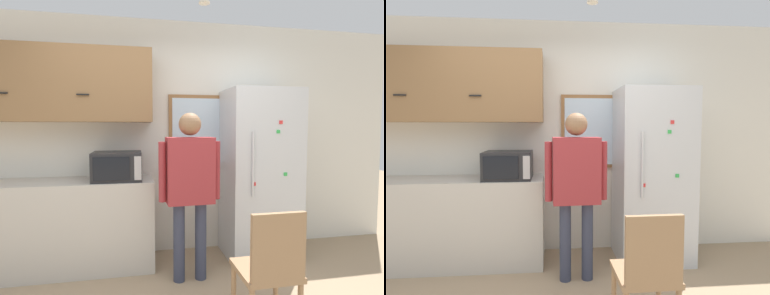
# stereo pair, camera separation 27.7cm
# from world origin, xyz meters

# --- Properties ---
(back_wall) EXTENTS (6.00, 0.06, 2.70)m
(back_wall) POSITION_xyz_m (0.00, 1.78, 1.35)
(back_wall) COLOR silver
(back_wall) RESTS_ON ground_plane
(counter) EXTENTS (2.11, 0.57, 0.93)m
(counter) POSITION_xyz_m (-1.15, 1.46, 0.46)
(counter) COLOR #BCB7AD
(counter) RESTS_ON ground_plane
(upper_cabinets) EXTENTS (2.11, 0.38, 0.76)m
(upper_cabinets) POSITION_xyz_m (-1.15, 1.57, 1.91)
(upper_cabinets) COLOR olive
(microwave) EXTENTS (0.49, 0.43, 0.29)m
(microwave) POSITION_xyz_m (-0.46, 1.42, 1.07)
(microwave) COLOR #232326
(microwave) RESTS_ON counter
(person) EXTENTS (0.59, 0.24, 1.61)m
(person) POSITION_xyz_m (0.23, 1.01, 0.98)
(person) COLOR #33384C
(person) RESTS_ON ground_plane
(refrigerator) EXTENTS (0.79, 0.66, 1.89)m
(refrigerator) POSITION_xyz_m (1.11, 1.43, 0.95)
(refrigerator) COLOR silver
(refrigerator) RESTS_ON ground_plane
(chair) EXTENTS (0.43, 0.43, 0.90)m
(chair) POSITION_xyz_m (0.67, 0.18, 0.49)
(chair) COLOR #997551
(chair) RESTS_ON ground_plane
(window) EXTENTS (0.66, 0.05, 0.86)m
(window) POSITION_xyz_m (0.45, 1.74, 1.42)
(window) COLOR olive
(ceiling_light) EXTENTS (0.11, 0.11, 0.01)m
(ceiling_light) POSITION_xyz_m (0.40, 1.16, 2.68)
(ceiling_light) COLOR white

